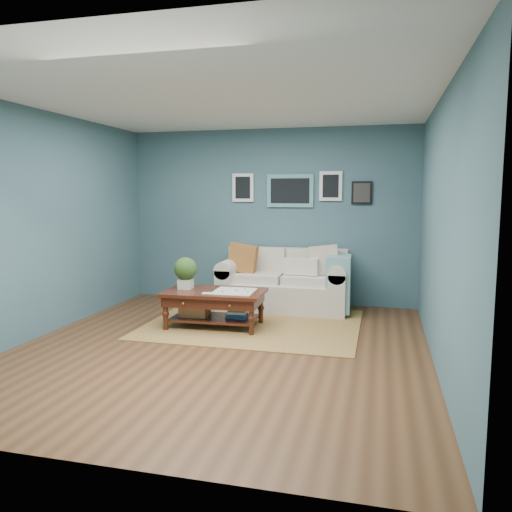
% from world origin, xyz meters
% --- Properties ---
extents(room_shell, '(5.00, 5.02, 2.70)m').
position_xyz_m(room_shell, '(0.01, 0.06, 1.36)').
color(room_shell, brown).
rests_on(room_shell, ground).
extents(area_rug, '(2.73, 2.18, 0.01)m').
position_xyz_m(area_rug, '(0.10, 1.06, 0.01)').
color(area_rug, brown).
rests_on(area_rug, ground).
extents(loveseat, '(1.92, 0.87, 0.99)m').
position_xyz_m(loveseat, '(0.40, 2.03, 0.40)').
color(loveseat, beige).
rests_on(loveseat, ground).
extents(coffee_table, '(1.30, 0.79, 0.89)m').
position_xyz_m(coffee_table, '(-0.42, 0.81, 0.39)').
color(coffee_table, black).
rests_on(coffee_table, ground).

